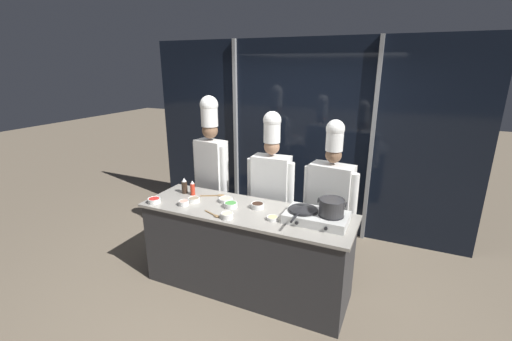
# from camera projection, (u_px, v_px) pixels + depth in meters

# --- Properties ---
(ground_plane) EXTENTS (24.00, 24.00, 0.00)m
(ground_plane) POSITION_uv_depth(u_px,v_px,m) (247.00, 287.00, 3.79)
(ground_plane) COLOR #7F705B
(window_wall_back) EXTENTS (4.70, 0.09, 2.70)m
(window_wall_back) POSITION_uv_depth(u_px,v_px,m) (299.00, 138.00, 4.88)
(window_wall_back) COLOR black
(window_wall_back) RESTS_ON ground_plane
(demo_counter) EXTENTS (2.22, 0.71, 0.93)m
(demo_counter) POSITION_uv_depth(u_px,v_px,m) (246.00, 250.00, 3.65)
(demo_counter) COLOR #2D2D30
(demo_counter) RESTS_ON ground_plane
(portable_stove) EXTENTS (0.59, 0.38, 0.10)m
(portable_stove) POSITION_uv_depth(u_px,v_px,m) (317.00, 217.00, 3.23)
(portable_stove) COLOR silver
(portable_stove) RESTS_ON demo_counter
(frying_pan) EXTENTS (0.29, 0.50, 0.04)m
(frying_pan) POSITION_uv_depth(u_px,v_px,m) (303.00, 208.00, 3.26)
(frying_pan) COLOR #232326
(frying_pan) RESTS_ON portable_stove
(stock_pot) EXTENTS (0.26, 0.23, 0.15)m
(stock_pot) POSITION_uv_depth(u_px,v_px,m) (332.00, 207.00, 3.14)
(stock_pot) COLOR #333335
(stock_pot) RESTS_ON portable_stove
(squeeze_bottle_soy) EXTENTS (0.06, 0.06, 0.18)m
(squeeze_bottle_soy) POSITION_uv_depth(u_px,v_px,m) (184.00, 186.00, 3.93)
(squeeze_bottle_soy) COLOR #332319
(squeeze_bottle_soy) RESTS_ON demo_counter
(squeeze_bottle_chili) EXTENTS (0.05, 0.05, 0.17)m
(squeeze_bottle_chili) POSITION_uv_depth(u_px,v_px,m) (193.00, 188.00, 3.88)
(squeeze_bottle_chili) COLOR red
(squeeze_bottle_chili) RESTS_ON demo_counter
(prep_bowl_shrimp) EXTENTS (0.11, 0.11, 0.05)m
(prep_bowl_shrimp) POSITION_uv_depth(u_px,v_px,m) (184.00, 203.00, 3.61)
(prep_bowl_shrimp) COLOR white
(prep_bowl_shrimp) RESTS_ON demo_counter
(prep_bowl_chicken) EXTENTS (0.15, 0.15, 0.04)m
(prep_bowl_chicken) POSITION_uv_depth(u_px,v_px,m) (226.00, 200.00, 3.70)
(prep_bowl_chicken) COLOR white
(prep_bowl_chicken) RESTS_ON demo_counter
(prep_bowl_noodles) EXTENTS (0.12, 0.12, 0.05)m
(prep_bowl_noodles) POSITION_uv_depth(u_px,v_px,m) (227.00, 215.00, 3.31)
(prep_bowl_noodles) COLOR white
(prep_bowl_noodles) RESTS_ON demo_counter
(prep_bowl_ginger) EXTENTS (0.11, 0.11, 0.04)m
(prep_bowl_ginger) POSITION_uv_depth(u_px,v_px,m) (273.00, 218.00, 3.27)
(prep_bowl_ginger) COLOR white
(prep_bowl_ginger) RESTS_ON demo_counter
(prep_bowl_bell_pepper) EXTENTS (0.14, 0.14, 0.05)m
(prep_bowl_bell_pepper) POSITION_uv_depth(u_px,v_px,m) (154.00, 200.00, 3.67)
(prep_bowl_bell_pepper) COLOR white
(prep_bowl_bell_pepper) RESTS_ON demo_counter
(prep_bowl_soy_glaze) EXTENTS (0.14, 0.14, 0.05)m
(prep_bowl_soy_glaze) POSITION_uv_depth(u_px,v_px,m) (258.00, 205.00, 3.54)
(prep_bowl_soy_glaze) COLOR white
(prep_bowl_soy_glaze) RESTS_ON demo_counter
(prep_bowl_mushrooms) EXTENTS (0.13, 0.13, 0.05)m
(prep_bowl_mushrooms) POSITION_uv_depth(u_px,v_px,m) (194.00, 199.00, 3.70)
(prep_bowl_mushrooms) COLOR white
(prep_bowl_mushrooms) RESTS_ON demo_counter
(prep_bowl_scallions) EXTENTS (0.14, 0.14, 0.05)m
(prep_bowl_scallions) POSITION_uv_depth(u_px,v_px,m) (231.00, 205.00, 3.56)
(prep_bowl_scallions) COLOR white
(prep_bowl_scallions) RESTS_ON demo_counter
(serving_spoon_slotted) EXTENTS (0.26, 0.16, 0.02)m
(serving_spoon_slotted) POSITION_uv_depth(u_px,v_px,m) (218.00, 195.00, 3.87)
(serving_spoon_slotted) COLOR olive
(serving_spoon_slotted) RESTS_ON demo_counter
(serving_spoon_solid) EXTENTS (0.22, 0.11, 0.02)m
(serving_spoon_solid) POSITION_uv_depth(u_px,v_px,m) (215.00, 215.00, 3.36)
(serving_spoon_solid) COLOR olive
(serving_spoon_solid) RESTS_ON demo_counter
(chef_head) EXTENTS (0.50, 0.26, 2.00)m
(chef_head) POSITION_uv_depth(u_px,v_px,m) (211.00, 162.00, 4.26)
(chef_head) COLOR #232326
(chef_head) RESTS_ON ground_plane
(chef_sous) EXTENTS (0.57, 0.24, 1.87)m
(chef_sous) POSITION_uv_depth(u_px,v_px,m) (271.00, 181.00, 3.97)
(chef_sous) COLOR #4C4C51
(chef_sous) RESTS_ON ground_plane
(chef_line) EXTENTS (0.61, 0.30, 1.81)m
(chef_line) POSITION_uv_depth(u_px,v_px,m) (331.00, 192.00, 3.78)
(chef_line) COLOR #4C4C51
(chef_line) RESTS_ON ground_plane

